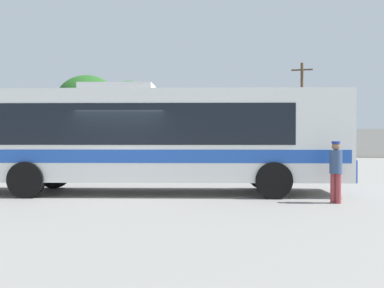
# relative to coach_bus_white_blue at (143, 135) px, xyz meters

# --- Properties ---
(ground_plane) EXTENTS (300.00, 300.00, 0.00)m
(ground_plane) POSITION_rel_coach_bus_white_blue_xyz_m (-0.41, 9.31, -1.80)
(ground_plane) COLOR gray
(perimeter_wall) EXTENTS (80.00, 0.30, 2.35)m
(perimeter_wall) POSITION_rel_coach_bus_white_blue_xyz_m (-0.41, 24.22, -0.63)
(perimeter_wall) COLOR beige
(perimeter_wall) RESTS_ON ground_plane
(coach_bus_white_blue) EXTENTS (12.19, 3.37, 3.36)m
(coach_bus_white_blue) POSITION_rel_coach_bus_white_blue_xyz_m (0.00, 0.00, 0.00)
(coach_bus_white_blue) COLOR white
(coach_bus_white_blue) RESTS_ON ground_plane
(attendant_by_bus_door) EXTENTS (0.46, 0.46, 1.63)m
(attendant_by_bus_door) POSITION_rel_coach_bus_white_blue_xyz_m (5.48, -1.65, -0.88)
(attendant_by_bus_door) COLOR #99383D
(attendant_by_bus_door) RESTS_ON ground_plane
(parked_car_leftmost_silver) EXTENTS (4.26, 2.23, 1.53)m
(parked_car_leftmost_silver) POSITION_rel_coach_bus_white_blue_xyz_m (-11.72, 21.10, -1.00)
(parked_car_leftmost_silver) COLOR #B7BABF
(parked_car_leftmost_silver) RESTS_ON ground_plane
(parked_car_second_red) EXTENTS (4.29, 2.02, 1.43)m
(parked_car_second_red) POSITION_rel_coach_bus_white_blue_xyz_m (-5.51, 20.75, -1.04)
(parked_car_second_red) COLOR red
(parked_car_second_red) RESTS_ON ground_plane
(utility_pole_near) EXTENTS (1.79, 0.46, 8.09)m
(utility_pole_near) POSITION_rel_coach_bus_white_blue_xyz_m (8.64, 26.13, 2.42)
(utility_pole_near) COLOR #4C3823
(utility_pole_near) RESTS_ON ground_plane
(roadside_tree_midleft) EXTENTS (5.93, 5.93, 7.65)m
(roadside_tree_midleft) POSITION_rel_coach_bus_white_blue_xyz_m (-11.37, 29.00, 3.32)
(roadside_tree_midleft) COLOR brown
(roadside_tree_midleft) RESTS_ON ground_plane
(roadside_tree_midright) EXTENTS (5.70, 5.70, 6.80)m
(roadside_tree_midright) POSITION_rel_coach_bus_white_blue_xyz_m (-6.68, 26.91, 2.57)
(roadside_tree_midright) COLOR brown
(roadside_tree_midright) RESTS_ON ground_plane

